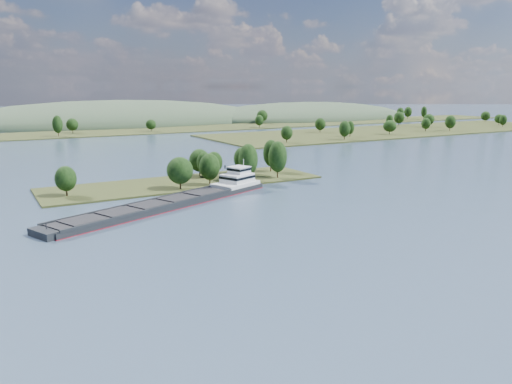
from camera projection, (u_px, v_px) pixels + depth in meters
ground at (272, 222)px, 129.34m from camera, size 1800.00×1800.00×0.00m
tree_island at (204, 171)px, 181.50m from camera, size 100.00×30.07×15.16m
right_bank at (403, 130)px, 394.09m from camera, size 320.00×90.00×13.93m
back_shoreline at (86, 133)px, 371.43m from camera, size 900.00×60.00×15.75m
hill_east at (307, 118)px, 552.84m from camera, size 260.00×140.00×36.00m
hill_west at (119, 123)px, 481.28m from camera, size 320.00×160.00×44.00m
cargo_barge at (181, 199)px, 149.59m from camera, size 77.04×38.74×10.74m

